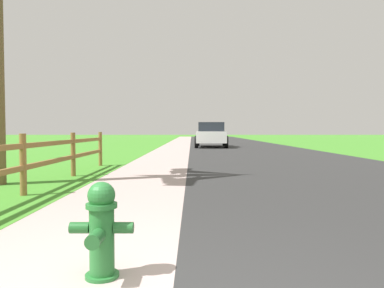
{
  "coord_description": "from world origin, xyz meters",
  "views": [
    {
      "loc": [
        0.13,
        -1.69,
        1.11
      ],
      "look_at": [
        0.13,
        10.49,
        0.64
      ],
      "focal_mm": 33.3,
      "sensor_mm": 36.0,
      "label": 1
    }
  ],
  "objects": [
    {
      "name": "rail_fence",
      "position": [
        -2.73,
        4.31,
        0.62
      ],
      "size": [
        0.11,
        10.26,
        1.06
      ],
      "color": "olive",
      "rests_on": "ground"
    },
    {
      "name": "road_asphalt",
      "position": [
        3.5,
        27.0,
        0.0
      ],
      "size": [
        7.0,
        66.0,
        0.01
      ],
      "primitive_type": "cube",
      "color": "#2E2E2E",
      "rests_on": "ground"
    },
    {
      "name": "curb_concrete",
      "position": [
        -3.0,
        27.0,
        0.0
      ],
      "size": [
        6.0,
        66.0,
        0.01
      ],
      "primitive_type": "cube",
      "color": "#B7A09A",
      "rests_on": "ground"
    },
    {
      "name": "grass_verge",
      "position": [
        -4.5,
        27.0,
        0.01
      ],
      "size": [
        5.0,
        66.0,
        0.0
      ],
      "primitive_type": "cube",
      "color": "#448F2B",
      "rests_on": "ground"
    },
    {
      "name": "ground_plane",
      "position": [
        0.0,
        25.0,
        0.0
      ],
      "size": [
        120.0,
        120.0,
        0.0
      ],
      "primitive_type": "plane",
      "color": "#448F2B"
    },
    {
      "name": "parked_suv_white",
      "position": [
        1.4,
        21.85,
        0.81
      ],
      "size": [
        2.24,
        4.64,
        1.63
      ],
      "color": "white",
      "rests_on": "ground"
    },
    {
      "name": "fire_hydrant",
      "position": [
        -0.55,
        0.95,
        0.38
      ],
      "size": [
        0.48,
        0.39,
        0.73
      ],
      "color": "#287233",
      "rests_on": "ground"
    }
  ]
}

